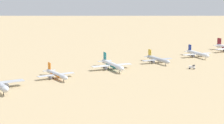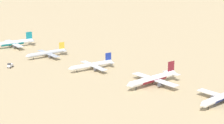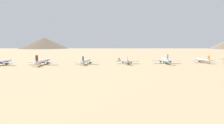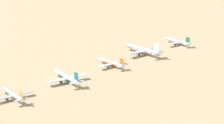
# 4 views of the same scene
# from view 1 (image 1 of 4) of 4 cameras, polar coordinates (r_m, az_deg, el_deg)

# --- Properties ---
(ground_plane) EXTENTS (2635.91, 2635.91, 0.00)m
(ground_plane) POSITION_cam_1_polar(r_m,az_deg,el_deg) (408.31, 5.91, -0.14)
(ground_plane) COLOR tan
(parked_jet_2) EXTENTS (38.37, 31.09, 11.08)m
(parked_jet_2) POSITION_cam_1_polar(r_m,az_deg,el_deg) (341.43, -7.45, -1.65)
(parked_jet_2) COLOR silver
(parked_jet_2) RESTS_ON ground
(parked_jet_3) EXTENTS (45.86, 37.49, 13.26)m
(parked_jet_3) POSITION_cam_1_polar(r_m,az_deg,el_deg) (373.64, 0.04, -0.39)
(parked_jet_3) COLOR silver
(parked_jet_3) RESTS_ON ground
(parked_jet_4) EXTENTS (39.35, 32.04, 11.34)m
(parked_jet_4) POSITION_cam_1_polar(r_m,az_deg,el_deg) (407.24, 6.17, 0.37)
(parked_jet_4) COLOR #B2B7C1
(parked_jet_4) RESTS_ON ground
(parked_jet_5) EXTENTS (39.39, 32.22, 11.39)m
(parked_jet_5) POSITION_cam_1_polar(r_m,az_deg,el_deg) (446.04, 11.42, 1.11)
(parked_jet_5) COLOR silver
(parked_jet_5) RESTS_ON ground
(service_truck) EXTENTS (5.68, 4.97, 3.90)m
(service_truck) POSITION_cam_1_polar(r_m,az_deg,el_deg) (383.65, 10.73, -0.65)
(service_truck) COLOR silver
(service_truck) RESTS_ON ground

